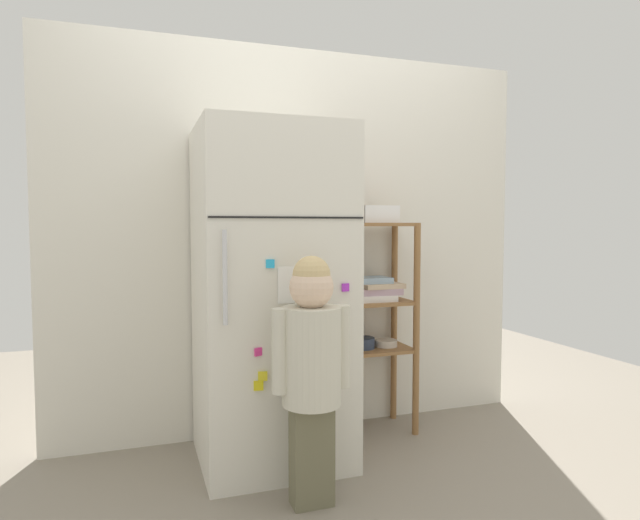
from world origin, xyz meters
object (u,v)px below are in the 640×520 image
Objects in this scene: child_standing at (311,355)px; fruit_bin at (377,216)px; pantry_shelf_unit at (374,307)px; refrigerator at (271,296)px.

child_standing is 1.04m from fruit_bin.
child_standing is at bearing -131.13° from pantry_shelf_unit.
fruit_bin reaches higher than child_standing.
child_standing is 4.99× the size of fruit_bin.
fruit_bin is (0.63, 0.15, 0.39)m from refrigerator.
fruit_bin is (0.01, -0.02, 0.50)m from pantry_shelf_unit.
child_standing is at bearing -132.34° from fruit_bin.
pantry_shelf_unit is at bearing 15.38° from refrigerator.
refrigerator reaches higher than child_standing.
refrigerator is 0.76m from fruit_bin.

